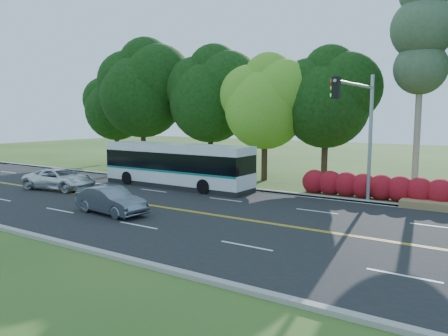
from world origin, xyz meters
The scene contains 12 objects.
ground centered at (0.00, 0.00, 0.00)m, with size 120.00×120.00×0.00m, color #29511B.
road centered at (0.00, 0.00, 0.01)m, with size 60.00×14.00×0.02m, color black.
curb_north centered at (0.00, 7.15, 0.07)m, with size 60.00×0.30×0.15m, color #9D968E.
curb_south centered at (0.00, -7.15, 0.07)m, with size 60.00×0.30×0.15m, color #9D968E.
grass_verge centered at (0.00, 9.00, 0.05)m, with size 60.00×4.00×0.10m, color #29511B.
lane_markings centered at (-0.09, 0.00, 0.02)m, with size 57.60×13.82×0.00m.
tree_row centered at (-5.15, 12.13, 6.73)m, with size 44.70×9.10×13.84m.
bougainvillea_hedge centered at (7.18, 8.15, 0.72)m, with size 9.50×2.25×1.50m.
traffic_signal centered at (6.49, 5.40, 4.67)m, with size 0.42×6.10×7.00m.
transit_bus centered at (-5.72, 5.45, 1.45)m, with size 11.07×2.55×2.89m.
sedan centered at (-3.23, -2.56, 0.69)m, with size 1.41×4.05×1.33m, color slate.
suv centered at (-11.43, 0.52, 0.69)m, with size 2.24×4.85×1.35m, color silver.
Camera 1 is at (12.93, -17.07, 4.83)m, focal length 35.00 mm.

